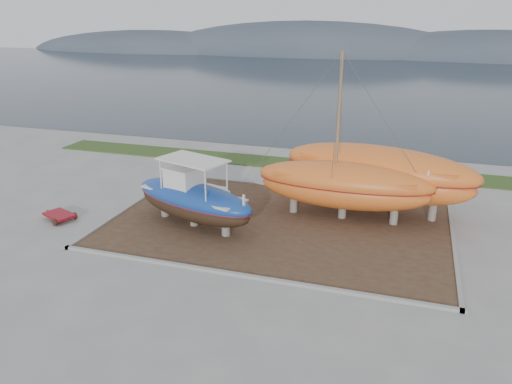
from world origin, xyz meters
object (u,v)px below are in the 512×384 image
(orange_bare_hull, at_px, (377,179))
(red_trailer, at_px, (60,217))
(blue_caique, at_px, (193,193))
(white_dinghy, at_px, (198,194))
(orange_sailboat, at_px, (347,139))

(orange_bare_hull, distance_m, red_trailer, 18.18)
(blue_caique, distance_m, white_dinghy, 3.42)
(blue_caique, xyz_separation_m, orange_sailboat, (7.53, 3.53, 2.68))
(red_trailer, bearing_deg, white_dinghy, 57.01)
(white_dinghy, distance_m, orange_bare_hull, 10.59)
(orange_sailboat, xyz_separation_m, orange_bare_hull, (1.64, 1.83, -2.70))
(white_dinghy, bearing_deg, orange_sailboat, 5.55)
(orange_bare_hull, relative_size, red_trailer, 4.25)
(white_dinghy, relative_size, red_trailer, 1.59)
(blue_caique, xyz_separation_m, white_dinghy, (-1.08, 3.00, -1.24))
(blue_caique, distance_m, red_trailer, 7.92)
(orange_bare_hull, bearing_deg, white_dinghy, -155.20)
(white_dinghy, height_order, orange_sailboat, orange_sailboat)
(red_trailer, bearing_deg, orange_sailboat, 40.58)
(blue_caique, bearing_deg, white_dinghy, 128.38)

